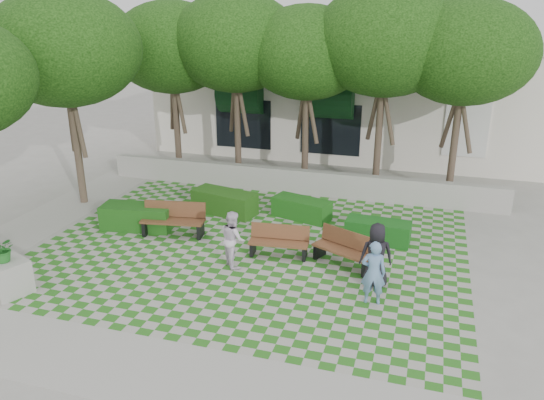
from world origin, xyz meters
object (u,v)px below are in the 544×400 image
(hedge_midright, at_px, (302,209))
(bench_mid, at_px, (279,242))
(hedge_east, at_px, (378,231))
(person_dark, at_px, (376,255))
(planter_front, at_px, (7,271))
(person_white, at_px, (233,239))
(bench_east, at_px, (345,250))
(bench_west, at_px, (174,220))
(hedge_west, at_px, (137,217))
(hedge_midleft, at_px, (225,202))
(person_blue, at_px, (373,273))

(hedge_midright, bearing_deg, bench_mid, -88.63)
(hedge_east, height_order, person_dark, person_dark)
(planter_front, bearing_deg, bench_mid, 34.50)
(bench_mid, xyz_separation_m, person_white, (-1.02, -0.91, 0.35))
(bench_east, xyz_separation_m, bench_west, (-5.34, 0.49, 0.04))
(hedge_west, relative_size, person_white, 1.42)
(bench_west, relative_size, hedge_midright, 1.05)
(hedge_midright, relative_size, person_dark, 1.15)
(bench_west, xyz_separation_m, hedge_midleft, (0.81, 2.15, -0.10))
(planter_front, bearing_deg, hedge_west, 78.68)
(bench_east, bearing_deg, person_blue, -36.92)
(hedge_midright, distance_m, hedge_midleft, 2.62)
(bench_mid, distance_m, person_white, 1.41)
(bench_west, relative_size, person_blue, 1.26)
(hedge_east, relative_size, hedge_west, 0.86)
(hedge_east, bearing_deg, hedge_midleft, 170.61)
(hedge_east, bearing_deg, person_blue, -85.85)
(bench_east, height_order, person_blue, person_blue)
(bench_mid, distance_m, hedge_west, 4.83)
(person_white, bearing_deg, bench_mid, -88.96)
(hedge_west, bearing_deg, bench_east, -5.18)
(person_blue, bearing_deg, hedge_midright, -65.00)
(bench_east, relative_size, person_white, 1.19)
(bench_west, height_order, hedge_midleft, bench_west)
(hedge_midright, height_order, hedge_midleft, hedge_midleft)
(hedge_east, distance_m, person_white, 4.47)
(bench_east, relative_size, person_blue, 1.16)
(bench_east, bearing_deg, hedge_west, -160.30)
(planter_front, distance_m, person_dark, 8.97)
(person_blue, distance_m, person_white, 3.92)
(bench_east, bearing_deg, bench_mid, -156.06)
(person_blue, bearing_deg, person_white, -19.44)
(hedge_midleft, bearing_deg, planter_front, -114.81)
(person_white, bearing_deg, bench_east, -113.69)
(bench_east, bearing_deg, hedge_east, 93.83)
(hedge_midright, height_order, person_blue, person_blue)
(bench_east, distance_m, person_dark, 1.33)
(person_dark, bearing_deg, bench_mid, -31.96)
(hedge_midleft, bearing_deg, hedge_east, -9.39)
(bench_west, distance_m, person_dark, 6.41)
(hedge_west, bearing_deg, hedge_east, 9.13)
(person_white, bearing_deg, bench_west, 20.26)
(planter_front, bearing_deg, bench_east, 27.22)
(bench_mid, xyz_separation_m, person_blue, (2.80, -1.79, 0.37))
(bench_mid, bearing_deg, hedge_west, 167.29)
(bench_west, bearing_deg, person_blue, -29.03)
(bench_east, relative_size, bench_mid, 1.08)
(bench_east, height_order, hedge_midleft, bench_east)
(hedge_midright, height_order, planter_front, planter_front)
(hedge_midleft, distance_m, person_white, 3.91)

